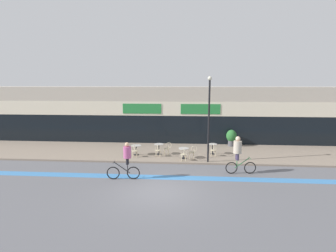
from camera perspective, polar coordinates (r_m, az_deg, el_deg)
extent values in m
plane|color=#5B5B60|center=(13.23, -2.20, -14.07)|extent=(120.00, 120.00, 0.00)
cube|color=gray|center=(20.05, 0.14, -5.73)|extent=(40.00, 5.50, 0.12)
cube|color=#B2A899|center=(24.27, 0.95, 2.70)|extent=(40.00, 4.00, 4.95)
cube|color=black|center=(22.49, 0.65, -0.80)|extent=(38.80, 0.10, 2.40)
cube|color=beige|center=(22.26, 0.66, 3.78)|extent=(39.20, 0.14, 1.20)
cube|color=#237A38|center=(22.49, -5.69, 3.78)|extent=(3.31, 0.08, 0.84)
cube|color=#237A38|center=(22.18, 7.08, 3.68)|extent=(3.31, 0.08, 0.84)
cube|color=#3D7AB7|center=(15.05, -1.34, -11.09)|extent=(36.00, 0.70, 0.01)
cylinder|color=black|center=(19.24, -6.90, -6.22)|extent=(0.40, 0.40, 0.02)
cylinder|color=black|center=(19.15, -6.92, -5.27)|extent=(0.07, 0.07, 0.68)
cylinder|color=#ADA8A3|center=(19.07, -6.94, -4.24)|extent=(0.72, 0.72, 0.02)
cylinder|color=black|center=(19.25, -1.99, -6.15)|extent=(0.37, 0.37, 0.02)
cylinder|color=black|center=(19.15, -2.00, -5.10)|extent=(0.07, 0.07, 0.75)
cylinder|color=#ADA8A3|center=(19.06, -2.00, -3.97)|extent=(0.68, 0.68, 0.02)
cylinder|color=black|center=(18.25, 3.41, -7.01)|extent=(0.39, 0.39, 0.02)
cylinder|color=black|center=(18.16, 3.42, -5.98)|extent=(0.07, 0.07, 0.70)
cylinder|color=#ADA8A3|center=(18.07, 3.43, -4.86)|extent=(0.72, 0.72, 0.02)
cylinder|color=black|center=(19.58, 9.66, -6.01)|extent=(0.34, 0.34, 0.02)
cylinder|color=black|center=(19.49, 9.68, -4.99)|extent=(0.07, 0.07, 0.74)
cylinder|color=#ADA8A3|center=(19.40, 9.72, -3.90)|extent=(0.63, 0.63, 0.02)
cylinder|color=beige|center=(18.61, -7.25, -5.41)|extent=(0.41, 0.41, 0.03)
cylinder|color=beige|center=(18.82, -7.58, -5.95)|extent=(0.03, 0.03, 0.42)
cylinder|color=beige|center=(18.78, -6.74, -5.97)|extent=(0.03, 0.03, 0.42)
cylinder|color=beige|center=(18.56, -7.74, -6.17)|extent=(0.03, 0.03, 0.42)
cylinder|color=beige|center=(18.51, -6.89, -6.20)|extent=(0.03, 0.03, 0.42)
torus|color=beige|center=(18.38, -7.36, -4.75)|extent=(0.04, 0.41, 0.41)
cylinder|color=beige|center=(18.45, -7.88, -5.14)|extent=(0.03, 0.03, 0.23)
cylinder|color=beige|center=(18.39, -6.83, -5.17)|extent=(0.03, 0.03, 0.23)
cylinder|color=beige|center=(18.61, -2.18, -5.34)|extent=(0.41, 0.41, 0.03)
cylinder|color=beige|center=(18.81, -2.56, -5.89)|extent=(0.03, 0.03, 0.42)
cylinder|color=beige|center=(18.79, -1.71, -5.90)|extent=(0.03, 0.03, 0.42)
cylinder|color=beige|center=(18.55, -2.66, -6.11)|extent=(0.03, 0.03, 0.42)
cylinder|color=beige|center=(18.52, -1.79, -6.13)|extent=(0.03, 0.03, 0.42)
torus|color=beige|center=(18.38, -2.24, -4.68)|extent=(0.03, 0.41, 0.41)
cylinder|color=beige|center=(18.43, -2.77, -5.08)|extent=(0.03, 0.03, 0.23)
cylinder|color=beige|center=(18.40, -1.71, -5.10)|extent=(0.03, 0.03, 0.23)
cylinder|color=beige|center=(19.09, -0.35, -4.96)|extent=(0.40, 0.40, 0.03)
cylinder|color=beige|center=(19.02, -0.80, -5.71)|extent=(0.03, 0.03, 0.42)
cylinder|color=beige|center=(19.29, -0.74, -5.50)|extent=(0.03, 0.03, 0.42)
cylinder|color=beige|center=(19.00, 0.04, -5.73)|extent=(0.03, 0.03, 0.42)
cylinder|color=beige|center=(19.27, 0.10, -5.51)|extent=(0.03, 0.03, 0.42)
torus|color=beige|center=(19.01, 0.16, -4.20)|extent=(0.41, 0.03, 0.41)
cylinder|color=beige|center=(18.88, 0.13, -4.72)|extent=(0.03, 0.03, 0.23)
cylinder|color=beige|center=(19.21, 0.19, -4.47)|extent=(0.03, 0.03, 0.23)
cylinder|color=beige|center=(17.61, 3.40, -6.19)|extent=(0.44, 0.44, 0.03)
cylinder|color=beige|center=(17.79, 2.90, -6.77)|extent=(0.03, 0.03, 0.42)
cylinder|color=beige|center=(17.82, 3.80, -6.76)|extent=(0.03, 0.03, 0.42)
cylinder|color=beige|center=(17.53, 2.97, -7.03)|extent=(0.03, 0.03, 0.42)
cylinder|color=beige|center=(17.55, 3.89, -7.01)|extent=(0.03, 0.03, 0.42)
torus|color=beige|center=(17.38, 3.45, -5.50)|extent=(0.07, 0.41, 0.41)
cylinder|color=beige|center=(17.40, 2.89, -5.94)|extent=(0.03, 0.03, 0.23)
cylinder|color=beige|center=(17.43, 4.01, -5.92)|extent=(0.03, 0.03, 0.23)
cylinder|color=beige|center=(18.14, 5.17, -5.75)|extent=(0.42, 0.42, 0.03)
cylinder|color=beige|center=(18.06, 4.74, -6.56)|extent=(0.03, 0.03, 0.42)
cylinder|color=beige|center=(18.33, 4.69, -6.32)|extent=(0.03, 0.03, 0.42)
cylinder|color=beige|center=(18.08, 5.64, -6.55)|extent=(0.03, 0.03, 0.42)
cylinder|color=beige|center=(18.35, 5.57, -6.31)|extent=(0.03, 0.03, 0.42)
torus|color=beige|center=(18.09, 5.72, -4.94)|extent=(0.41, 0.05, 0.41)
cylinder|color=beige|center=(17.96, 5.76, -5.50)|extent=(0.03, 0.03, 0.23)
cylinder|color=beige|center=(18.29, 5.67, -5.22)|extent=(0.03, 0.03, 0.23)
cylinder|color=beige|center=(18.94, 9.84, -5.21)|extent=(0.41, 0.41, 0.03)
cylinder|color=beige|center=(19.12, 9.38, -5.76)|extent=(0.03, 0.03, 0.42)
cylinder|color=beige|center=(19.14, 10.22, -5.76)|extent=(0.03, 0.03, 0.42)
cylinder|color=beige|center=(18.85, 9.43, -5.97)|extent=(0.03, 0.03, 0.42)
cylinder|color=beige|center=(18.87, 10.28, -5.98)|extent=(0.03, 0.03, 0.42)
torus|color=beige|center=(18.71, 9.90, -4.56)|extent=(0.04, 0.41, 0.41)
cylinder|color=beige|center=(18.73, 9.37, -4.96)|extent=(0.03, 0.03, 0.23)
cylinder|color=beige|center=(18.76, 10.41, -4.97)|extent=(0.03, 0.03, 0.23)
cylinder|color=#4C4C51|center=(22.34, 13.58, -3.62)|extent=(0.52, 0.52, 0.50)
ellipsoid|color=#28662D|center=(22.22, 13.64, -2.10)|extent=(0.84, 0.84, 1.01)
cylinder|color=black|center=(17.08, 8.86, 0.93)|extent=(0.12, 0.12, 5.36)
sphere|color=beige|center=(16.91, 9.10, 10.22)|extent=(0.26, 0.26, 0.26)
torus|color=black|center=(14.96, -11.85, -9.98)|extent=(0.72, 0.12, 0.72)
torus|color=black|center=(14.79, -7.55, -10.09)|extent=(0.72, 0.12, 0.72)
cylinder|color=black|center=(14.77, -9.96, -8.92)|extent=(0.86, 0.12, 0.65)
cylinder|color=black|center=(14.75, -8.78, -9.14)|extent=(0.04, 0.04, 0.50)
cylinder|color=black|center=(14.76, -11.71, -7.74)|extent=(0.07, 0.48, 0.03)
cylinder|color=black|center=(14.54, -8.87, -7.64)|extent=(0.15, 0.15, 0.35)
cylinder|color=black|center=(14.69, -8.78, -7.46)|extent=(0.15, 0.15, 0.35)
cylinder|color=#A84C7F|center=(14.49, -8.87, -5.68)|extent=(0.45, 0.45, 0.64)
sphere|color=tan|center=(14.38, -8.92, -4.00)|extent=(0.24, 0.24, 0.24)
torus|color=black|center=(16.25, 17.43, -8.68)|extent=(0.71, 0.11, 0.70)
torus|color=black|center=(15.95, 13.65, -8.85)|extent=(0.71, 0.11, 0.70)
cylinder|color=#2D753D|center=(16.02, 15.79, -7.74)|extent=(0.85, 0.11, 0.63)
cylinder|color=#2D753D|center=(15.95, 14.76, -7.96)|extent=(0.04, 0.04, 0.49)
cylinder|color=#2D753D|center=(16.06, 17.35, -6.66)|extent=(0.07, 0.48, 0.03)
cylinder|color=#382D47|center=(15.92, 14.74, -6.34)|extent=(0.17, 0.17, 0.40)
cylinder|color=#382D47|center=(15.75, 14.91, -6.51)|extent=(0.17, 0.17, 0.40)
cylinder|color=#B2A38E|center=(15.69, 14.91, -4.46)|extent=(0.50, 0.50, 0.72)
sphere|color=beige|center=(15.59, 14.98, -2.69)|extent=(0.27, 0.27, 0.27)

